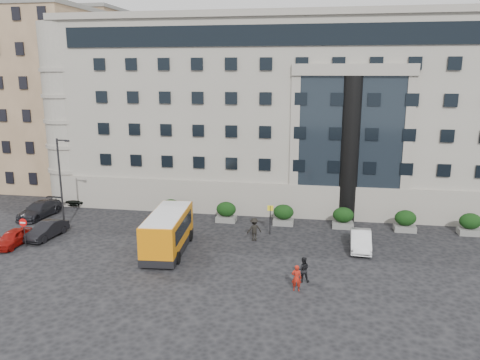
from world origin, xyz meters
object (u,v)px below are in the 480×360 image
object	(u,v)px
hedge_e	(405,221)
red_truck	(133,174)
street_lamp	(61,181)
no_entry_sign	(24,227)
parked_car_a	(13,238)
hedge_b	(226,212)
hedge_c	(283,215)
hedge_a	(171,209)
bus_stop_sign	(270,215)
minibus	(168,230)
hedge_d	(343,218)
parked_car_c	(39,210)
hedge_f	(470,224)
parked_car_b	(47,230)
pedestrian_b	(303,269)
white_taxi	(361,240)
pedestrian_a	(296,278)
pedestrian_c	(254,229)

from	to	relation	value
hedge_e	red_truck	world-z (taller)	red_truck
street_lamp	no_entry_sign	distance (m)	4.98
hedge_e	parked_car_a	distance (m)	32.13
hedge_b	hedge_c	world-z (taller)	same
hedge_a	bus_stop_sign	xyz separation A→B (m)	(9.50, -2.80, 0.80)
no_entry_sign	minibus	size ratio (longest dim) A/B	0.31
hedge_d	red_truck	bearing A→B (deg)	155.72
parked_car_c	hedge_f	bearing A→B (deg)	8.18
hedge_f	parked_car_b	xyz separation A→B (m)	(-34.50, -6.63, -0.26)
hedge_f	pedestrian_b	bearing A→B (deg)	-139.61
minibus	pedestrian_b	distance (m)	10.94
hedge_a	parked_car_c	size ratio (longest dim) A/B	0.37
white_taxi	pedestrian_a	world-z (taller)	pedestrian_a
parked_car_a	hedge_e	bearing A→B (deg)	15.31
white_taxi	pedestrian_c	world-z (taller)	pedestrian_c
minibus	pedestrian_a	size ratio (longest dim) A/B	4.32
minibus	white_taxi	distance (m)	14.77
red_truck	hedge_b	bearing A→B (deg)	-37.00
hedge_a	minibus	size ratio (longest dim) A/B	0.25
hedge_c	street_lamp	size ratio (longest dim) A/B	0.23
white_taxi	pedestrian_c	distance (m)	8.35
hedge_e	pedestrian_a	distance (m)	15.42
hedge_c	hedge_a	bearing A→B (deg)	180.00
street_lamp	minibus	xyz separation A→B (m)	(10.20, -3.02, -2.70)
parked_car_c	red_truck	bearing A→B (deg)	76.21
red_truck	pedestrian_a	xyz separation A→B (m)	(20.19, -23.44, -0.74)
no_entry_sign	pedestrian_b	world-z (taller)	no_entry_sign
hedge_f	pedestrian_a	xyz separation A→B (m)	(-13.80, -12.80, -0.07)
hedge_c	hedge_f	world-z (taller)	same
pedestrian_a	parked_car_a	bearing A→B (deg)	-8.48
street_lamp	pedestrian_a	size ratio (longest dim) A/B	4.66
red_truck	pedestrian_b	distance (m)	30.16
parked_car_a	parked_car_c	xyz separation A→B (m)	(-2.22, 7.10, 0.08)
hedge_c	parked_car_c	distance (m)	22.80
hedge_b	no_entry_sign	xyz separation A→B (m)	(-14.20, -8.84, 0.72)
hedge_c	parked_car_c	size ratio (longest dim) A/B	0.37
bus_stop_sign	red_truck	size ratio (longest dim) A/B	0.43
hedge_c	pedestrian_c	distance (m)	4.87
minibus	parked_car_b	size ratio (longest dim) A/B	1.82
hedge_f	bus_stop_sign	distance (m)	16.76
hedge_b	pedestrian_c	distance (m)	5.46
hedge_b	pedestrian_a	distance (m)	14.59
no_entry_sign	hedge_c	bearing A→B (deg)	24.49
no_entry_sign	parked_car_b	xyz separation A→B (m)	(0.50, 2.21, -0.98)
parked_car_c	white_taxi	xyz separation A→B (m)	(29.06, -3.30, -0.01)
minibus	hedge_f	bearing A→B (deg)	13.82
parked_car_a	pedestrian_b	distance (m)	22.85
pedestrian_b	hedge_d	bearing A→B (deg)	-112.01
minibus	white_taxi	bearing A→B (deg)	6.92
hedge_a	hedge_e	size ratio (longest dim) A/B	1.00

